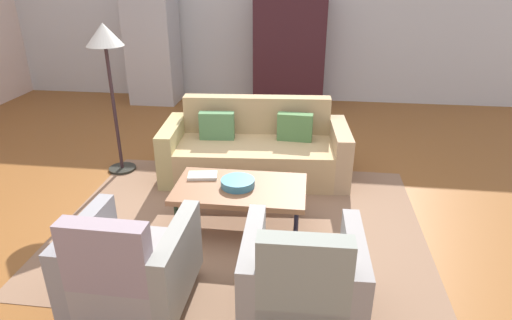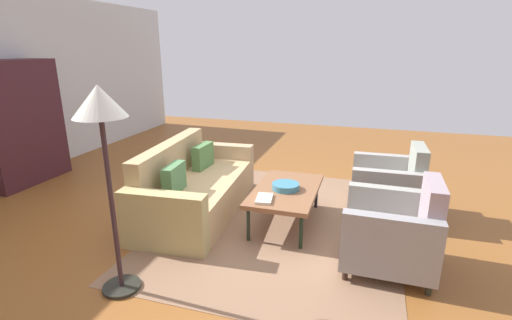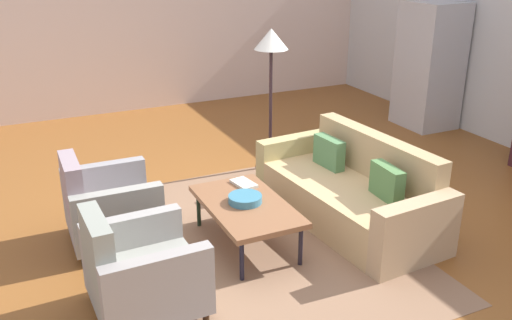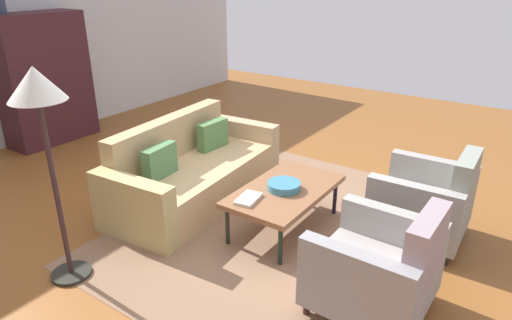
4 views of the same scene
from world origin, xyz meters
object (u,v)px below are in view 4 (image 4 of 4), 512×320
object	(u,v)px
fruit_bowl	(284,186)
cabinet	(45,79)
floor_lamp	(39,105)
armchair_left	(382,271)
armchair_right	(428,204)
vase_tall	(0,0)
coffee_table	(285,192)
couch	(191,172)
book_stack	(248,199)

from	to	relation	value
fruit_bowl	cabinet	distance (m)	4.10
floor_lamp	armchair_left	bearing A→B (deg)	-65.28
armchair_right	floor_lamp	size ratio (longest dim) A/B	0.51
vase_tall	coffee_table	bearing A→B (deg)	-87.36
couch	coffee_table	xyz separation A→B (m)	(0.01, -1.19, 0.10)
armchair_right	book_stack	bearing A→B (deg)	125.44
fruit_bowl	floor_lamp	size ratio (longest dim) A/B	0.18
book_stack	floor_lamp	size ratio (longest dim) A/B	0.17
armchair_left	armchair_right	size ratio (longest dim) A/B	1.00
armchair_left	armchair_right	world-z (taller)	same
cabinet	vase_tall	xyz separation A→B (m)	(-0.40, -0.00, 1.07)
vase_tall	fruit_bowl	bearing A→B (deg)	-87.66
vase_tall	armchair_right	bearing A→B (deg)	-81.42
fruit_bowl	book_stack	size ratio (longest dim) A/B	1.04
couch	coffee_table	world-z (taller)	couch
coffee_table	vase_tall	size ratio (longest dim) A/B	3.50
vase_tall	cabinet	bearing A→B (deg)	0.68
fruit_bowl	armchair_left	bearing A→B (deg)	-116.43
couch	coffee_table	bearing A→B (deg)	86.04
coffee_table	couch	bearing A→B (deg)	90.31
fruit_bowl	vase_tall	world-z (taller)	vase_tall
armchair_left	cabinet	distance (m)	5.32
cabinet	floor_lamp	distance (m)	3.57
fruit_bowl	vase_tall	distance (m)	4.34
couch	floor_lamp	xyz separation A→B (m)	(-1.62, -0.13, 1.16)
coffee_table	vase_tall	distance (m)	4.36
book_stack	armchair_left	bearing A→B (deg)	-99.27
couch	armchair_left	distance (m)	2.43
cabinet	fruit_bowl	bearing A→B (deg)	-93.29
armchair_right	book_stack	size ratio (longest dim) A/B	2.96
coffee_table	floor_lamp	xyz separation A→B (m)	(-1.63, 1.06, 1.05)
armchair_left	floor_lamp	xyz separation A→B (m)	(-1.02, 2.22, 1.10)
couch	armchair_right	world-z (taller)	armchair_right
book_stack	cabinet	world-z (taller)	cabinet
armchair_left	cabinet	xyz separation A→B (m)	(0.81, 5.23, 0.56)
armchair_right	vase_tall	distance (m)	5.53
coffee_table	vase_tall	world-z (taller)	vase_tall
couch	armchair_right	distance (m)	2.43
coffee_table	armchair_right	bearing A→B (deg)	-62.71
armchair_right	book_stack	distance (m)	1.65
armchair_left	fruit_bowl	world-z (taller)	armchair_left
book_stack	vase_tall	size ratio (longest dim) A/B	0.87
coffee_table	cabinet	size ratio (longest dim) A/B	0.67
armchair_right	fruit_bowl	bearing A→B (deg)	116.61
couch	book_stack	distance (m)	1.12
fruit_bowl	coffee_table	bearing A→B (deg)	-0.00
armchair_left	vase_tall	world-z (taller)	vase_tall
book_stack	cabinet	size ratio (longest dim) A/B	0.17
armchair_left	floor_lamp	world-z (taller)	floor_lamp
armchair_right	vase_tall	bearing A→B (deg)	97.08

